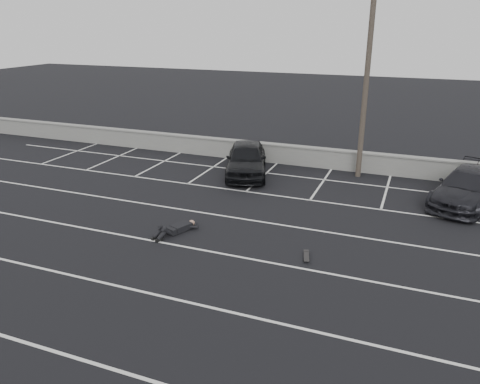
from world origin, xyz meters
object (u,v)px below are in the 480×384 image
at_px(trash_bin, 465,181).
at_px(person, 181,224).
at_px(car_right, 467,187).
at_px(utility_pole, 367,76).
at_px(skateboard, 306,256).
at_px(car_left, 246,159).

relative_size(trash_bin, person, 0.33).
height_order(car_right, utility_pole, utility_pole).
xyz_separation_m(car_right, skateboard, (-5.15, -7.30, -0.68)).
bearing_deg(car_left, utility_pole, -0.25).
distance_m(car_right, skateboard, 8.96).
relative_size(car_left, trash_bin, 5.60).
bearing_deg(person, skateboard, 15.93).
bearing_deg(car_right, car_left, -163.95).
xyz_separation_m(car_right, trash_bin, (0.04, 1.81, -0.30)).
height_order(trash_bin, person, trash_bin).
distance_m(trash_bin, skateboard, 10.49).
bearing_deg(person, car_right, 55.48).
distance_m(utility_pole, trash_bin, 6.63).
distance_m(person, skateboard, 4.90).
xyz_separation_m(car_left, car_right, (10.16, -0.38, -0.09)).
height_order(utility_pole, trash_bin, utility_pole).
bearing_deg(utility_pole, trash_bin, -4.25).
distance_m(car_right, trash_bin, 1.83).
bearing_deg(skateboard, car_right, 39.96).
bearing_deg(trash_bin, car_right, -91.42).
relative_size(car_right, trash_bin, 5.89).
relative_size(person, skateboard, 3.76).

